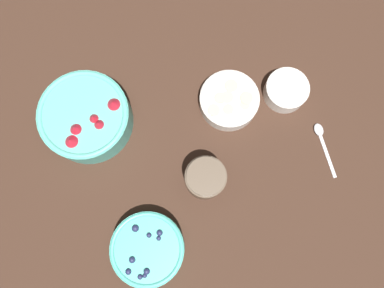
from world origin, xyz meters
TOP-DOWN VIEW (x-y plane):
  - ground_plane at (0.00, 0.00)m, footprint 4.00×4.00m
  - bowl_strawberries at (0.24, -0.13)m, footprint 0.21×0.21m
  - bowl_blueberries at (0.26, 0.21)m, footprint 0.16×0.16m
  - bowl_bananas at (-0.08, -0.00)m, footprint 0.14×0.14m
  - bowl_cream at (-0.22, 0.05)m, footprint 0.10×0.10m
  - jar_chocolate at (0.07, 0.14)m, footprint 0.09×0.09m
  - spoon at (-0.23, 0.19)m, footprint 0.05×0.14m

SIDE VIEW (x-z plane):
  - ground_plane at x=0.00m, z-range 0.00..0.00m
  - spoon at x=-0.23m, z-range 0.00..0.01m
  - bowl_bananas at x=-0.08m, z-range 0.00..0.05m
  - bowl_cream at x=-0.22m, z-range 0.00..0.06m
  - bowl_blueberries at x=0.26m, z-range 0.00..0.06m
  - jar_chocolate at x=0.07m, z-range 0.00..0.09m
  - bowl_strawberries at x=0.24m, z-range 0.00..0.09m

